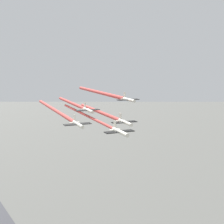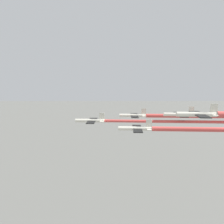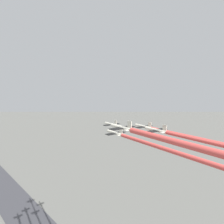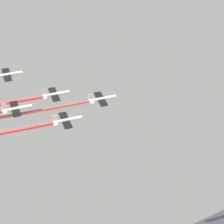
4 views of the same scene
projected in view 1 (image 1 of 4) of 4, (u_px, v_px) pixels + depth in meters
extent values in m
cylinder|color=silver|center=(120.00, 132.00, 79.74)|extent=(6.85, 6.55, 1.03)
cube|color=black|center=(119.00, 132.00, 80.25)|extent=(7.05, 7.27, 0.17)
cube|color=silver|center=(115.00, 125.00, 82.69)|extent=(1.18, 1.13, 2.06)
cube|color=silver|center=(115.00, 129.00, 82.89)|extent=(2.81, 2.89, 0.11)
cylinder|color=silver|center=(125.00, 122.00, 94.08)|extent=(6.85, 6.55, 1.03)
cube|color=black|center=(124.00, 122.00, 94.59)|extent=(7.05, 7.27, 0.17)
cube|color=silver|center=(120.00, 116.00, 97.03)|extent=(1.18, 1.13, 2.06)
cube|color=silver|center=(120.00, 120.00, 97.23)|extent=(2.81, 2.89, 0.11)
cylinder|color=silver|center=(78.00, 124.00, 88.25)|extent=(6.85, 6.55, 1.03)
cube|color=black|center=(77.00, 124.00, 88.76)|extent=(7.05, 7.27, 0.17)
cube|color=silver|center=(74.00, 118.00, 91.19)|extent=(1.18, 1.13, 2.06)
cube|color=silver|center=(75.00, 122.00, 91.40)|extent=(2.81, 2.89, 0.11)
cylinder|color=silver|center=(129.00, 100.00, 107.56)|extent=(6.85, 6.55, 1.03)
cube|color=black|center=(128.00, 100.00, 108.08)|extent=(7.05, 7.27, 0.17)
cube|color=silver|center=(125.00, 95.00, 110.51)|extent=(1.18, 1.13, 2.06)
cube|color=silver|center=(125.00, 99.00, 110.72)|extent=(2.81, 2.89, 0.11)
cylinder|color=silver|center=(88.00, 110.00, 102.25)|extent=(6.85, 6.55, 1.03)
cube|color=black|center=(88.00, 110.00, 102.76)|extent=(7.05, 7.27, 0.17)
cube|color=silver|center=(85.00, 105.00, 105.20)|extent=(1.18, 1.13, 2.06)
cube|color=silver|center=(85.00, 109.00, 105.40)|extent=(2.81, 2.89, 0.11)
cylinder|color=#D84C47|center=(84.00, 115.00, 106.43)|extent=(37.16, 35.19, 0.82)
cylinder|color=#D84C47|center=(98.00, 111.00, 115.02)|extent=(28.19, 26.74, 1.17)
cylinder|color=#D84C47|center=(54.00, 109.00, 116.29)|extent=(39.59, 37.52, 1.19)
cylinder|color=#D84C47|center=(98.00, 92.00, 134.57)|extent=(38.04, 36.06, 1.37)
cylinder|color=#D84C47|center=(71.00, 103.00, 121.41)|extent=(25.28, 23.98, 1.08)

